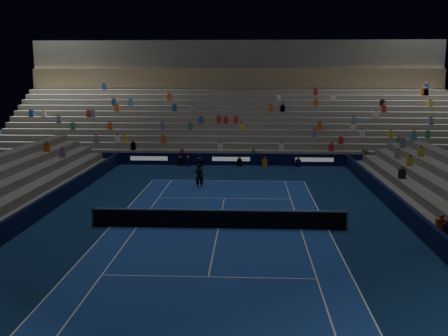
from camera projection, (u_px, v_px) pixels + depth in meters
name	position (u px, v px, depth m)	size (l,w,h in m)	color
ground	(218.00, 228.00, 26.21)	(90.00, 90.00, 0.00)	#0C254D
court_surface	(218.00, 228.00, 26.21)	(10.97, 23.77, 0.01)	#1A3E94
sponsor_barrier_far	(231.00, 159.00, 44.31)	(44.00, 0.25, 1.00)	black
sponsor_barrier_east	(415.00, 221.00, 25.66)	(0.25, 37.00, 1.00)	#081033
sponsor_barrier_west	(28.00, 216.00, 26.58)	(0.25, 37.00, 1.00)	black
grandstand_main	(234.00, 116.00, 53.04)	(44.00, 15.20, 11.20)	slate
tennis_net	(218.00, 219.00, 26.12)	(12.90, 0.10, 1.10)	#B2B2B7
tennis_player	(199.00, 176.00, 35.25)	(0.62, 0.41, 1.70)	black
broadcast_camera	(200.00, 163.00, 43.96)	(0.45, 0.87, 0.53)	black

